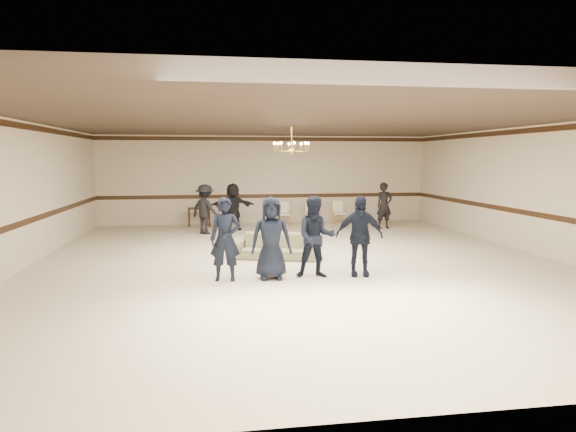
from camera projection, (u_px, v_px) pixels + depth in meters
name	position (u px, v px, depth m)	size (l,w,h in m)	color
room	(298.00, 193.00, 11.30)	(12.01, 14.01, 3.21)	beige
chair_rail	(266.00, 196.00, 18.23)	(12.00, 0.02, 0.14)	#351D10
crown_molding	(266.00, 139.00, 17.98)	(12.00, 0.02, 0.14)	#351D10
chandelier	(292.00, 138.00, 12.13)	(0.94, 0.94, 0.89)	#B08D38
boy_a	(225.00, 239.00, 9.64)	(0.60, 0.39, 1.64)	black
boy_b	(271.00, 238.00, 9.77)	(0.80, 0.52, 1.64)	black
boy_c	(316.00, 237.00, 9.91)	(0.80, 0.62, 1.64)	black
boy_d	(359.00, 236.00, 10.04)	(0.96, 0.40, 1.64)	black
settee	(275.00, 246.00, 11.86)	(2.02, 0.79, 0.59)	#7A7851
adult_left	(205.00, 209.00, 15.61)	(1.01, 0.58, 1.57)	black
adult_mid	(233.00, 207.00, 16.43)	(1.45, 0.46, 1.57)	black
adult_right	(384.00, 206.00, 16.80)	(0.57, 0.38, 1.57)	black
banquet_chair_left	(284.00, 214.00, 17.64)	(0.40, 0.40, 0.83)	#EDE0C7
banquet_chair_mid	(312.00, 213.00, 17.78)	(0.40, 0.40, 0.83)	#EDE0C7
banquet_chair_right	(339.00, 213.00, 17.93)	(0.40, 0.40, 0.83)	#EDE0C7
console_table	(199.00, 217.00, 17.39)	(0.79, 0.33, 0.66)	#331D11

